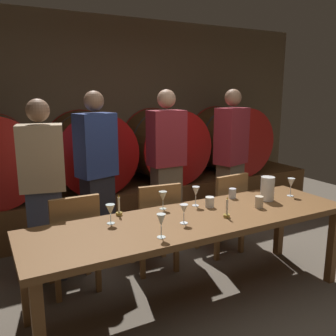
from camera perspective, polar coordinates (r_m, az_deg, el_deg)
name	(u,v)px	position (r m, az deg, el deg)	size (l,w,h in m)	color
ground_plane	(244,310)	(3.14, 12.04, -21.19)	(8.05, 8.05, 0.00)	brown
back_wall	(114,117)	(5.19, -8.52, 7.95)	(6.19, 0.24, 2.68)	brown
barrel_shelf	(131,202)	(4.89, -5.93, -5.33)	(5.57, 0.90, 0.49)	brown
wine_barrel_center_left	(90,151)	(4.55, -12.34, 2.63)	(0.98, 0.82, 0.98)	#513319
wine_barrel_center_right	(165,145)	(4.93, -0.54, 3.64)	(0.98, 0.82, 0.98)	#513319
wine_barrel_far_right	(230,140)	(5.53, 9.78, 4.39)	(0.98, 0.82, 0.98)	#513319
dining_table	(195,225)	(2.90, 4.35, -9.04)	(2.68, 0.76, 0.73)	brown
chair_left	(74,238)	(3.19, -14.74, -10.75)	(0.40, 0.40, 0.88)	olive
chair_center	(156,223)	(3.44, -1.92, -8.65)	(0.44, 0.44, 0.88)	olive
chair_right	(224,209)	(3.85, 8.92, -6.50)	(0.43, 0.43, 0.88)	olive
guest_far_left	(44,191)	(3.38, -19.12, -3.43)	(0.42, 0.31, 1.65)	#33384C
guest_center_left	(97,174)	(3.74, -11.22, -0.93)	(0.43, 0.34, 1.71)	black
guest_center_right	(166,168)	(3.93, -0.24, 0.05)	(0.38, 0.24, 1.73)	brown
guest_far_right	(231,162)	(4.30, 9.92, 0.94)	(0.44, 0.35, 1.73)	brown
candle_left	(119,210)	(2.92, -7.79, -6.60)	(0.05, 0.05, 0.18)	olive
candle_right	(227,212)	(2.88, 9.32, -6.91)	(0.05, 0.05, 0.17)	olive
pitcher	(267,189)	(3.39, 15.51, -3.16)	(0.12, 0.12, 0.22)	white
wine_glass_far_left	(110,210)	(2.73, -9.14, -6.64)	(0.07, 0.07, 0.15)	silver
wine_glass_left	(161,221)	(2.45, -1.09, -8.40)	(0.06, 0.06, 0.17)	silver
wine_glass_center_left	(184,210)	(2.70, 2.54, -6.62)	(0.06, 0.06, 0.15)	white
wine_glass_center_right	(163,197)	(3.02, -0.81, -4.60)	(0.07, 0.07, 0.15)	silver
wine_glass_right	(196,192)	(3.11, 4.44, -3.81)	(0.07, 0.07, 0.17)	white
wine_glass_far_right	(291,183)	(3.58, 18.96, -2.30)	(0.07, 0.07, 0.17)	white
cup_left	(210,202)	(3.11, 6.64, -5.39)	(0.08, 0.08, 0.09)	white
cup_center	(232,193)	(3.39, 10.20, -3.98)	(0.07, 0.07, 0.09)	silver
cup_right	(259,202)	(3.17, 14.26, -5.25)	(0.07, 0.07, 0.10)	beige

